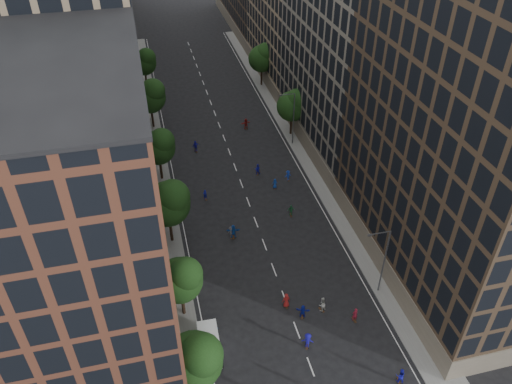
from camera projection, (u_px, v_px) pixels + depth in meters
ground at (236, 169)px, 76.38m from camera, size 240.00×240.00×0.00m
sidewalk_left at (153, 153)px, 79.88m from camera, size 4.00×105.00×0.15m
sidewalk_right at (296, 135)px, 84.45m from camera, size 4.00×105.00×0.15m
bldg_left_a at (79, 241)px, 41.23m from camera, size 14.00×22.00×30.00m
bldg_left_b at (83, 94)px, 58.67m from camera, size 14.00×26.00×34.00m
bldg_left_c at (92, 49)px, 78.34m from camera, size 14.00×20.00×28.00m
bldg_right_a at (469, 131)px, 49.78m from camera, size 14.00×30.00×36.00m
bldg_right_b at (354, 44)px, 73.21m from camera, size 14.00×28.00×33.00m
tree_left_0 at (196, 359)px, 42.63m from camera, size 5.20×5.20×8.83m
tree_left_1 at (182, 279)px, 50.64m from camera, size 4.80×4.80×8.21m
tree_left_2 at (169, 202)px, 59.47m from camera, size 5.60×5.60×9.45m
tree_left_3 at (159, 146)px, 70.68m from camera, size 5.00×5.00×8.58m
tree_left_4 at (151, 95)px, 82.93m from camera, size 5.40×5.40×9.08m
tree_left_5 at (145, 61)px, 95.62m from camera, size 4.80×4.80×8.33m
tree_right_a at (293, 105)px, 81.27m from camera, size 5.00×5.00×8.39m
tree_right_b at (263, 57)px, 96.61m from camera, size 5.20×5.20×8.83m
streetlamp_near at (383, 258)px, 53.51m from camera, size 2.64×0.22×9.06m
streetlamp_far at (292, 116)px, 79.14m from camera, size 2.64×0.22×9.06m
cargo_van at (209, 344)px, 49.40m from camera, size 2.26×4.55×2.38m
skater_2 at (400, 376)px, 47.02m from camera, size 1.02×0.90×1.76m
skater_3 at (308, 341)px, 50.14m from camera, size 1.36×1.09×1.85m
skater_4 at (214, 329)px, 51.50m from camera, size 0.95×0.56×1.51m
skater_5 at (303, 311)px, 53.26m from camera, size 1.57×1.00×1.61m
skater_6 at (286, 301)px, 54.33m from camera, size 0.91×0.62×1.81m
skater_7 at (355, 315)px, 52.82m from camera, size 0.69×0.49×1.76m
skater_8 at (322, 305)px, 53.86m from camera, size 1.10×0.99×1.85m
skater_9 at (231, 232)px, 63.39m from camera, size 1.17×0.78×1.68m
skater_10 at (291, 211)px, 66.91m from camera, size 1.01×0.49×1.66m
skater_11 at (233, 232)px, 63.33m from camera, size 1.81×0.79×1.89m
skater_12 at (275, 184)px, 71.96m from camera, size 0.79×0.56×1.51m
skater_13 at (205, 195)px, 69.80m from camera, size 0.66×0.54×1.55m
skater_14 at (257, 169)px, 74.70m from camera, size 0.98×0.85×1.71m
skater_15 at (288, 176)px, 73.53m from camera, size 1.13×0.78×1.60m
skater_16 at (196, 147)px, 79.73m from camera, size 1.20×0.74×1.92m
skater_17 at (246, 124)px, 85.64m from camera, size 1.82×0.85×1.89m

